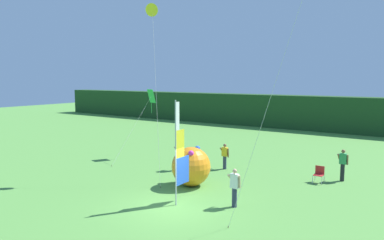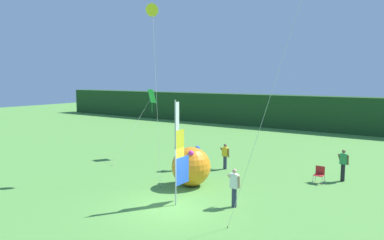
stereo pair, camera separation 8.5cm
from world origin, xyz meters
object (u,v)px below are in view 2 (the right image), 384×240
(person_far_left, at_px, (234,187))
(inflatable_balloon, at_px, (191,166))
(person_mid_field, at_px, (179,156))
(kite_green_diamond_2, at_px, (151,98))
(kite_yellow_delta_1, at_px, (153,11))
(person_near_banner, at_px, (343,164))
(folding_chair, at_px, (319,173))
(banner_flag, at_px, (180,154))
(person_far_right, at_px, (225,156))

(person_far_left, xyz_separation_m, inflatable_balloon, (-3.33, 1.54, 0.12))
(person_mid_field, xyz_separation_m, kite_green_diamond_2, (-3.98, 2.01, 3.27))
(person_mid_field, relative_size, inflatable_balloon, 0.82)
(kite_yellow_delta_1, height_order, kite_green_diamond_2, kite_yellow_delta_1)
(inflatable_balloon, height_order, kite_yellow_delta_1, kite_yellow_delta_1)
(person_near_banner, xyz_separation_m, kite_green_diamond_2, (-12.75, -1.08, 3.24))
(folding_chair, bearing_deg, person_far_left, -109.32)
(banner_flag, xyz_separation_m, kite_green_diamond_2, (-7.47, 6.74, 1.94))
(person_near_banner, distance_m, kite_green_diamond_2, 13.20)
(person_near_banner, height_order, person_far_right, person_near_banner)
(inflatable_balloon, xyz_separation_m, kite_green_diamond_2, (-6.39, 4.26, 3.15))
(person_near_banner, bearing_deg, inflatable_balloon, -140.01)
(person_near_banner, distance_m, person_far_left, 7.52)
(banner_flag, relative_size, inflatable_balloon, 2.26)
(kite_green_diamond_2, bearing_deg, banner_flag, -42.06)
(inflatable_balloon, distance_m, folding_chair, 6.93)
(inflatable_balloon, bearing_deg, banner_flag, -66.45)
(person_far_right, relative_size, kite_green_diamond_2, 0.33)
(person_near_banner, xyz_separation_m, folding_chair, (-0.98, -1.01, -0.42))
(person_near_banner, bearing_deg, person_far_left, -113.79)
(person_far_left, bearing_deg, banner_flag, -157.33)
(person_far_right, distance_m, kite_green_diamond_2, 7.00)
(person_far_right, xyz_separation_m, kite_green_diamond_2, (-6.16, 0.21, 3.34))
(kite_green_diamond_2, bearing_deg, folding_chair, 0.33)
(person_near_banner, height_order, folding_chair, person_near_banner)
(person_mid_field, xyz_separation_m, inflatable_balloon, (2.41, -2.25, 0.12))
(person_near_banner, bearing_deg, person_mid_field, -160.62)
(person_far_right, relative_size, folding_chair, 1.78)
(person_far_left, relative_size, inflatable_balloon, 0.82)
(banner_flag, bearing_deg, person_far_left, 22.67)
(kite_green_diamond_2, bearing_deg, inflatable_balloon, -33.69)
(person_far_right, xyz_separation_m, inflatable_balloon, (0.23, -4.05, 0.19))
(banner_flag, distance_m, person_far_left, 2.78)
(person_far_left, distance_m, person_far_right, 6.63)
(banner_flag, height_order, person_near_banner, banner_flag)
(person_far_left, xyz_separation_m, kite_yellow_delta_1, (-6.55, 2.40, 8.47))
(banner_flag, distance_m, folding_chair, 8.24)
(person_far_right, bearing_deg, folding_chair, 2.79)
(person_far_left, bearing_deg, kite_yellow_delta_1, 159.87)
(banner_flag, distance_m, person_far_right, 6.81)
(inflatable_balloon, relative_size, folding_chair, 2.31)
(inflatable_balloon, bearing_deg, person_near_banner, 39.99)
(person_far_left, height_order, inflatable_balloon, inflatable_balloon)
(kite_yellow_delta_1, distance_m, kite_green_diamond_2, 6.97)
(person_near_banner, xyz_separation_m, person_far_right, (-6.60, -1.29, -0.10))
(kite_green_diamond_2, bearing_deg, person_far_left, -30.80)
(person_far_right, distance_m, folding_chair, 5.64)
(kite_yellow_delta_1, bearing_deg, inflatable_balloon, -15.04)
(banner_flag, relative_size, person_far_left, 2.75)
(person_far_right, bearing_deg, person_far_left, -57.45)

